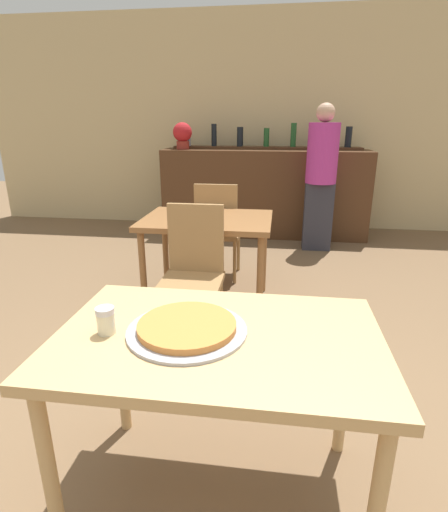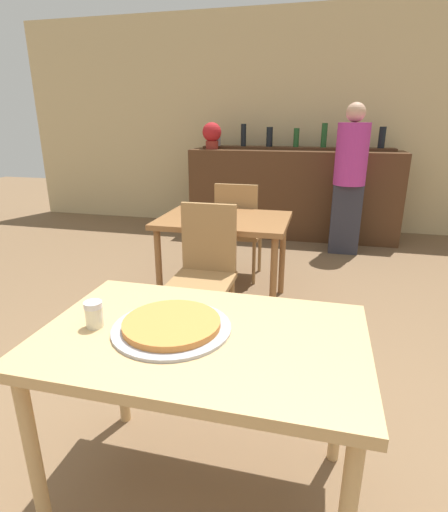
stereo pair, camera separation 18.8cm
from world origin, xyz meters
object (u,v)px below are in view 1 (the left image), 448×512
Objects in this scene: person_standing at (321,174)px; potted_plant at (183,134)px; chair_far_side_front at (194,266)px; chair_far_side_back at (218,226)px; pizza_tray at (187,328)px; cheese_shaker at (106,320)px.

person_standing is 4.94× the size of potted_plant.
potted_plant is (-0.69, 2.69, 0.76)m from chair_far_side_front.
chair_far_side_back reaches higher than pizza_tray.
chair_far_side_back is 2.17× the size of pizza_tray.
pizza_tray is 1.29× the size of potted_plant.
potted_plant reaches higher than pizza_tray.
chair_far_side_back is 1.92m from potted_plant.
pizza_tray is 0.26× the size of person_standing.
person_standing reaches higher than cheese_shaker.
cheese_shaker is (-0.03, -1.29, 0.26)m from chair_far_side_front.
potted_plant reaches higher than cheese_shaker.
cheese_shaker is at bearing -80.53° from potted_plant.
chair_far_side_front is at bearing 90.00° from chair_far_side_back.
person_standing is at bearing -132.39° from chair_far_side_back.
chair_far_side_front reaches higher than pizza_tray.
potted_plant reaches higher than chair_far_side_back.
person_standing is (0.76, 3.40, 0.13)m from pizza_tray.
cheese_shaker is 0.06× the size of person_standing.
cheese_shaker is at bearing -106.69° from person_standing.
chair_far_side_back is 2.80× the size of potted_plant.
chair_far_side_back is at bearing -66.92° from potted_plant.
pizza_tray is 0.28m from cheese_shaker.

